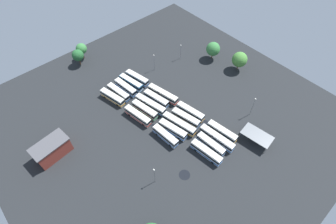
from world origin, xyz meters
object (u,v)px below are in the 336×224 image
at_px(bus_row0_slot2, 126,87).
at_px(tree_west_edge, 240,60).
at_px(bus_row3_slot1, 206,152).
at_px(lamp_post_mid_lot, 154,62).
at_px(tree_south_edge, 81,49).
at_px(bus_row2_slot1, 173,130).
at_px(bus_row1_slot1, 145,110).
at_px(bus_row2_slot0, 165,136).
at_px(bus_row1_slot3, 156,99).
at_px(bus_row1_slot4, 163,94).
at_px(bus_row2_slot4, 190,112).
at_px(bus_row3_slot4, 222,132).
at_px(bus_row0_slot3, 131,83).
at_px(bus_row2_slot2, 179,124).
at_px(tree_north_edge, 78,55).
at_px(tree_northwest, 213,49).
at_px(bus_row3_slot2, 211,145).
at_px(bus_row1_slot2, 150,104).
at_px(lamp_post_near_entrance, 181,51).
at_px(maintenance_shelter, 257,135).
at_px(bus_row1_slot0, 138,116).
at_px(bus_row3_slot3, 217,138).
at_px(lamp_post_by_building, 155,175).
at_px(bus_row0_slot4, 137,78).
at_px(bus_row2_slot3, 186,118).
at_px(bus_row0_slot0, 112,97).
at_px(lamp_post_far_corner, 253,106).
at_px(bus_row0_slot1, 118,92).
at_px(depot_building, 52,149).

relative_size(bus_row0_slot2, tree_west_edge, 1.29).
height_order(bus_row3_slot1, tree_west_edge, tree_west_edge).
relative_size(lamp_post_mid_lot, tree_south_edge, 1.04).
xyz_separation_m(bus_row2_slot1, lamp_post_mid_lot, (-31.72, 17.44, 2.79)).
height_order(bus_row1_slot1, bus_row2_slot0, same).
bearing_deg(bus_row1_slot3, tree_west_edge, 77.04).
relative_size(bus_row1_slot4, bus_row2_slot4, 1.18).
bearing_deg(bus_row3_slot4, bus_row3_slot1, -79.23).
relative_size(bus_row0_slot3, bus_row3_slot1, 0.99).
height_order(bus_row2_slot2, lamp_post_mid_lot, lamp_post_mid_lot).
xyz_separation_m(tree_north_edge, tree_west_edge, (51.39, 52.63, 0.31)).
relative_size(bus_row3_slot1, tree_northwest, 1.42).
distance_m(bus_row0_slot2, bus_row3_slot4, 44.54).
bearing_deg(bus_row2_slot4, bus_row3_slot1, -27.63).
height_order(bus_row2_slot2, bus_row3_slot2, same).
relative_size(bus_row1_slot2, lamp_post_near_entrance, 1.82).
bearing_deg(bus_row3_slot4, bus_row1_slot1, -151.52).
bearing_deg(maintenance_shelter, bus_row1_slot0, -144.63).
relative_size(tree_north_edge, tree_west_edge, 0.88).
bearing_deg(bus_row3_slot3, lamp_post_by_building, -96.00).
distance_m(bus_row1_slot1, tree_south_edge, 46.29).
bearing_deg(bus_row1_slot0, maintenance_shelter, 35.37).
bearing_deg(lamp_post_near_entrance, bus_row0_slot4, -93.08).
bearing_deg(bus_row1_slot4, tree_south_edge, -165.19).
bearing_deg(lamp_post_near_entrance, bus_row2_slot3, -40.24).
bearing_deg(bus_row1_slot4, bus_row0_slot2, -145.35).
relative_size(bus_row0_slot0, bus_row3_slot4, 0.98).
bearing_deg(bus_row1_slot2, tree_northwest, 96.03).
height_order(bus_row2_slot0, maintenance_shelter, maintenance_shelter).
distance_m(bus_row0_slot4, bus_row3_slot1, 46.09).
xyz_separation_m(lamp_post_far_corner, tree_north_edge, (-71.86, -35.12, 0.22)).
distance_m(bus_row1_slot0, bus_row1_slot2, 7.48).
bearing_deg(lamp_post_by_building, bus_row0_slot2, 156.68).
height_order(tree_south_edge, tree_west_edge, tree_west_edge).
relative_size(bus_row0_slot1, bus_row2_slot0, 1.04).
xyz_separation_m(bus_row0_slot3, tree_northwest, (10.77, 40.13, 3.60)).
height_order(bus_row1_slot0, lamp_post_by_building, lamp_post_by_building).
xyz_separation_m(bus_row1_slot4, bus_row2_slot1, (16.11, -9.05, -0.00)).
bearing_deg(bus_row3_slot4, maintenance_shelter, 36.34).
bearing_deg(bus_row0_slot1, lamp_post_by_building, -18.56).
distance_m(bus_row1_slot4, bus_row2_slot3, 15.51).
relative_size(lamp_post_near_entrance, tree_north_edge, 0.98).
xyz_separation_m(bus_row1_slot0, lamp_post_far_corner, (27.96, 34.68, 3.25)).
bearing_deg(bus_row1_slot0, bus_row3_slot2, 22.58).
xyz_separation_m(bus_row2_slot4, bus_row3_slot2, (15.51, -5.17, -0.00)).
bearing_deg(bus_row2_slot3, depot_building, -114.34).
bearing_deg(bus_row0_slot4, bus_row1_slot2, -18.63).
distance_m(bus_row1_slot3, maintenance_shelter, 41.63).
bearing_deg(bus_row1_slot0, lamp_post_near_entrance, 112.55).
distance_m(bus_row1_slot3, lamp_post_by_building, 35.10).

